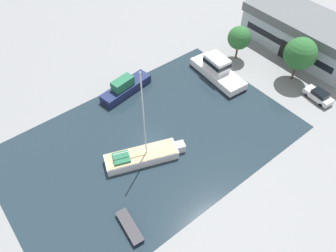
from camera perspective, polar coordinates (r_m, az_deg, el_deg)
The scene contains 10 objects.
ground_plane at distance 45.38m, azimuth -2.95°, elevation -2.58°, with size 440.00×440.00×0.00m, color gray.
water_canal at distance 45.37m, azimuth -2.95°, elevation -2.58°, with size 25.06×39.70×0.01m, color #1E2D38.
warehouse_building at distance 64.89m, azimuth 22.77°, elevation 14.67°, with size 22.03×10.31×6.21m.
quay_tree_near_building at distance 58.41m, azimuth 12.30°, elevation 14.76°, with size 3.93×3.93×6.06m.
quay_tree_by_water at distance 55.83m, azimuth 22.04°, elevation 11.57°, with size 5.10×5.10×7.48m.
parked_car at distance 55.60m, azimuth 24.74°, elevation 4.86°, with size 4.69×2.31×1.64m.
sailboat_moored at distance 42.88m, azimuth -4.41°, elevation -5.19°, with size 5.86×10.66×14.33m.
motor_cruiser at distance 55.06m, azimuth 8.58°, elevation 9.54°, with size 10.74×4.49×3.65m.
small_dinghy at distance 38.38m, azimuth -6.68°, elevation -17.05°, with size 4.67×1.81×0.60m.
cabin_boat at distance 52.11m, azimuth -7.44°, elevation 6.70°, with size 3.81×9.13×2.80m.
Camera 1 is at (24.14, -16.25, 34.82)m, focal length 35.00 mm.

